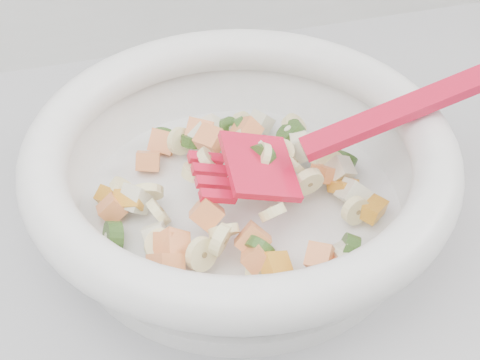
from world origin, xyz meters
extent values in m
cylinder|color=white|center=(-0.02, 1.43, 0.91)|extent=(0.30, 0.30, 0.02)
torus|color=white|center=(-0.02, 1.43, 0.98)|extent=(0.36, 0.36, 0.04)
cylinder|color=beige|center=(-0.03, 1.33, 0.93)|extent=(0.04, 0.03, 0.03)
cylinder|color=beige|center=(-0.09, 1.42, 0.94)|extent=(0.02, 0.04, 0.04)
cylinder|color=beige|center=(0.04, 1.41, 0.94)|extent=(0.04, 0.02, 0.04)
cylinder|color=beige|center=(0.03, 1.43, 0.95)|extent=(0.02, 0.03, 0.03)
cylinder|color=beige|center=(0.07, 1.45, 0.93)|extent=(0.03, 0.03, 0.02)
cylinder|color=beige|center=(-0.07, 1.36, 0.94)|extent=(0.04, 0.02, 0.04)
cylinder|color=beige|center=(0.07, 1.44, 0.93)|extent=(0.04, 0.03, 0.03)
cylinder|color=beige|center=(0.00, 1.43, 0.96)|extent=(0.02, 0.03, 0.03)
cylinder|color=beige|center=(-0.05, 1.37, 0.94)|extent=(0.03, 0.03, 0.04)
cylinder|color=beige|center=(-0.04, 1.45, 0.96)|extent=(0.02, 0.03, 0.03)
cylinder|color=beige|center=(0.00, 1.38, 0.95)|extent=(0.03, 0.03, 0.03)
cylinder|color=beige|center=(-0.05, 1.51, 0.94)|extent=(0.03, 0.03, 0.03)
cylinder|color=beige|center=(0.02, 1.53, 0.93)|extent=(0.02, 0.03, 0.03)
cylinder|color=beige|center=(-0.09, 1.38, 0.93)|extent=(0.03, 0.03, 0.02)
cylinder|color=beige|center=(-0.01, 1.46, 0.95)|extent=(0.03, 0.03, 0.02)
cylinder|color=beige|center=(0.02, 1.45, 0.95)|extent=(0.03, 0.02, 0.03)
cylinder|color=beige|center=(-0.04, 1.38, 0.94)|extent=(0.03, 0.03, 0.03)
cylinder|color=beige|center=(-0.09, 1.45, 0.94)|extent=(0.04, 0.02, 0.04)
cylinder|color=beige|center=(0.06, 1.50, 0.94)|extent=(0.03, 0.03, 0.02)
cylinder|color=beige|center=(0.07, 1.38, 0.94)|extent=(0.03, 0.02, 0.03)
cylinder|color=beige|center=(0.03, 1.46, 0.94)|extent=(0.04, 0.03, 0.03)
cylinder|color=beige|center=(-0.05, 1.44, 0.95)|extent=(0.04, 0.04, 0.02)
cylinder|color=beige|center=(-0.11, 1.46, 0.93)|extent=(0.03, 0.03, 0.03)
cylinder|color=beige|center=(0.00, 1.48, 0.94)|extent=(0.02, 0.03, 0.03)
cube|color=#FF8250|center=(-0.06, 1.52, 0.93)|extent=(0.03, 0.04, 0.03)
cube|color=#FF8250|center=(0.02, 1.33, 0.94)|extent=(0.03, 0.03, 0.03)
cube|color=#FF8250|center=(0.06, 1.42, 0.94)|extent=(0.03, 0.03, 0.03)
cube|color=#FF8250|center=(0.02, 1.45, 0.95)|extent=(0.03, 0.04, 0.03)
cube|color=#FF8250|center=(-0.03, 1.34, 0.94)|extent=(0.03, 0.03, 0.03)
cube|color=#FF8250|center=(-0.03, 1.51, 0.94)|extent=(0.04, 0.04, 0.03)
cube|color=#FF8250|center=(0.01, 1.49, 0.94)|extent=(0.04, 0.04, 0.04)
cube|color=#FF8250|center=(-0.02, 1.36, 0.94)|extent=(0.03, 0.03, 0.04)
cube|color=#FF8250|center=(-0.13, 1.44, 0.93)|extent=(0.03, 0.02, 0.03)
cube|color=#FF8250|center=(0.03, 1.33, 0.92)|extent=(0.03, 0.03, 0.03)
cube|color=#FF8250|center=(-0.05, 1.39, 0.95)|extent=(0.03, 0.03, 0.03)
cube|color=#FF8250|center=(-0.02, 1.31, 0.93)|extent=(0.03, 0.03, 0.03)
cube|color=#FF8250|center=(-0.09, 1.37, 0.93)|extent=(0.02, 0.02, 0.02)
cube|color=#FF8250|center=(-0.10, 1.36, 0.93)|extent=(0.03, 0.03, 0.04)
cube|color=#FF8250|center=(-0.08, 1.50, 0.93)|extent=(0.03, 0.03, 0.03)
cube|color=#FF8250|center=(-0.09, 1.38, 0.94)|extent=(0.03, 0.03, 0.03)
cube|color=#FF8250|center=(-0.09, 1.38, 0.94)|extent=(0.03, 0.03, 0.04)
cube|color=#FF8250|center=(-0.03, 1.49, 0.95)|extent=(0.03, 0.03, 0.03)
cylinder|color=#519732|center=(-0.13, 1.41, 0.92)|extent=(0.02, 0.03, 0.04)
cylinder|color=#519732|center=(-0.02, 1.35, 0.94)|extent=(0.03, 0.03, 0.03)
cylinder|color=#519732|center=(0.05, 1.49, 0.94)|extent=(0.03, 0.03, 0.03)
cylinder|color=#519732|center=(0.00, 1.43, 0.96)|extent=(0.03, 0.04, 0.03)
cylinder|color=#519732|center=(0.01, 1.50, 0.94)|extent=(0.02, 0.03, 0.03)
cylinder|color=#519732|center=(-0.04, 1.50, 0.94)|extent=(0.03, 0.03, 0.02)
cylinder|color=#519732|center=(-0.06, 1.53, 0.93)|extent=(0.03, 0.02, 0.02)
cylinder|color=#519732|center=(0.05, 1.34, 0.93)|extent=(0.03, 0.04, 0.03)
cylinder|color=#519732|center=(0.09, 1.45, 0.93)|extent=(0.03, 0.03, 0.03)
cylinder|color=#519732|center=(0.00, 1.51, 0.93)|extent=(0.04, 0.03, 0.03)
cube|color=white|center=(0.05, 1.34, 0.93)|extent=(0.03, 0.03, 0.03)
cube|color=white|center=(0.01, 1.44, 0.96)|extent=(0.03, 0.03, 0.03)
cube|color=white|center=(0.03, 1.52, 0.93)|extent=(0.03, 0.03, 0.03)
cube|color=white|center=(-0.03, 1.50, 0.94)|extent=(0.02, 0.02, 0.03)
cube|color=white|center=(-0.02, 1.51, 0.94)|extent=(0.03, 0.03, 0.03)
cube|color=white|center=(0.00, 1.47, 0.95)|extent=(0.03, 0.02, 0.03)
cube|color=white|center=(0.05, 1.47, 0.94)|extent=(0.03, 0.03, 0.03)
cube|color=white|center=(0.05, 1.48, 0.94)|extent=(0.02, 0.03, 0.03)
cube|color=white|center=(0.08, 1.42, 0.94)|extent=(0.03, 0.03, 0.03)
cube|color=white|center=(-0.11, 1.44, 0.93)|extent=(0.03, 0.03, 0.03)
cube|color=white|center=(-0.05, 1.32, 0.93)|extent=(0.03, 0.03, 0.03)
cube|color=white|center=(0.08, 1.40, 0.94)|extent=(0.03, 0.03, 0.03)
cube|color=white|center=(-0.10, 1.40, 0.93)|extent=(0.02, 0.03, 0.03)
cube|color=white|center=(0.04, 1.33, 0.93)|extent=(0.02, 0.02, 0.02)
cube|color=gold|center=(0.07, 1.41, 0.93)|extent=(0.02, 0.03, 0.02)
cube|color=gold|center=(-0.11, 1.44, 0.94)|extent=(0.03, 0.03, 0.02)
cube|color=gold|center=(-0.01, 1.34, 0.94)|extent=(0.03, 0.03, 0.03)
cube|color=gold|center=(0.09, 1.38, 0.93)|extent=(0.03, 0.03, 0.02)
cube|color=gold|center=(-0.12, 1.46, 0.93)|extent=(0.03, 0.03, 0.02)
cube|color=red|center=(0.00, 1.42, 0.96)|extent=(0.06, 0.07, 0.03)
cube|color=red|center=(-0.04, 1.45, 0.96)|extent=(0.03, 0.01, 0.02)
cube|color=red|center=(-0.04, 1.43, 0.96)|extent=(0.03, 0.01, 0.02)
cube|color=red|center=(-0.04, 1.41, 0.96)|extent=(0.03, 0.01, 0.02)
cube|color=red|center=(-0.04, 1.40, 0.96)|extent=(0.03, 0.01, 0.02)
cube|color=red|center=(0.14, 1.42, 1.01)|extent=(0.21, 0.03, 0.07)
camera|label=1|loc=(-0.15, 0.98, 1.36)|focal=55.00mm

